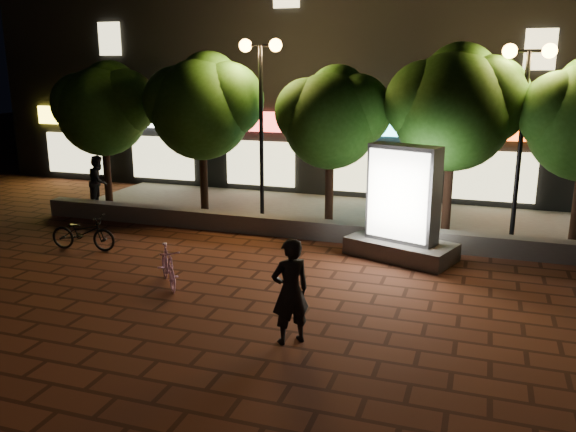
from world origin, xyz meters
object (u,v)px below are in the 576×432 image
at_px(tree_far_left, 105,106).
at_px(tree_mid, 333,114).
at_px(scooter_pink, 168,266).
at_px(rider, 290,291).
at_px(tree_right, 456,104).
at_px(street_lamp_left, 261,84).
at_px(tree_left, 204,103).
at_px(street_lamp_right, 525,92).
at_px(pedestrian, 99,181).
at_px(scooter_parked, 83,233).
at_px(ad_kiosk, 402,213).

xyz_separation_m(tree_far_left, tree_mid, (7.50, -0.00, -0.08)).
distance_m(tree_far_left, tree_mid, 7.50).
height_order(scooter_pink, rider, rider).
height_order(tree_right, street_lamp_left, street_lamp_left).
distance_m(tree_far_left, tree_left, 3.51).
xyz_separation_m(tree_mid, street_lamp_right, (4.95, -0.26, 0.68)).
relative_size(street_lamp_left, pedestrian, 3.09).
relative_size(tree_far_left, pedestrian, 2.76).
relative_size(street_lamp_left, rider, 2.83).
bearing_deg(scooter_parked, tree_right, -71.01).
distance_m(tree_right, ad_kiosk, 3.53).
height_order(tree_left, rider, tree_left).
height_order(rider, scooter_parked, rider).
bearing_deg(scooter_parked, tree_left, -24.81).
bearing_deg(street_lamp_right, scooter_pink, -141.41).
bearing_deg(tree_right, pedestrian, -177.58).
bearing_deg(tree_right, tree_mid, -180.00).
xyz_separation_m(tree_mid, street_lamp_left, (-2.05, -0.26, 0.81)).
relative_size(tree_right, rider, 2.77).
distance_m(tree_far_left, scooter_parked, 5.59).
bearing_deg(rider, tree_mid, -122.23).
xyz_separation_m(tree_left, tree_mid, (4.00, -0.00, -0.23)).
relative_size(tree_right, scooter_parked, 2.96).
relative_size(tree_far_left, tree_right, 0.91).
xyz_separation_m(ad_kiosk, rider, (-1.12, -5.17, -0.19)).
height_order(street_lamp_left, scooter_pink, street_lamp_left).
xyz_separation_m(street_lamp_right, rider, (-3.71, -7.25, -2.98)).
height_order(tree_left, street_lamp_left, street_lamp_left).
bearing_deg(scooter_pink, street_lamp_right, -1.34).
bearing_deg(tree_left, rider, -55.14).
bearing_deg(pedestrian, tree_left, -95.87).
distance_m(street_lamp_right, scooter_pink, 9.58).
bearing_deg(scooter_parked, ad_kiosk, -83.17).
bearing_deg(rider, scooter_parked, -67.56).
distance_m(tree_right, rider, 8.23).
bearing_deg(ad_kiosk, rider, -102.23).
bearing_deg(street_lamp_left, tree_far_left, 177.24).
bearing_deg(rider, street_lamp_left, -107.18).
xyz_separation_m(tree_far_left, street_lamp_right, (12.45, -0.26, 0.60)).
xyz_separation_m(tree_far_left, scooter_pink, (5.46, -5.84, -2.86)).
xyz_separation_m(tree_mid, scooter_parked, (-5.34, -4.30, -2.77)).
distance_m(tree_far_left, street_lamp_left, 5.50).
bearing_deg(ad_kiosk, pedestrian, 169.31).
distance_m(street_lamp_left, rider, 8.54).
xyz_separation_m(tree_far_left, street_lamp_left, (5.45, -0.26, 0.74)).
relative_size(tree_left, pedestrian, 2.92).
bearing_deg(tree_mid, tree_far_left, 180.00).
bearing_deg(ad_kiosk, tree_left, 159.76).
height_order(tree_right, pedestrian, tree_right).
distance_m(scooter_pink, rider, 3.70).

